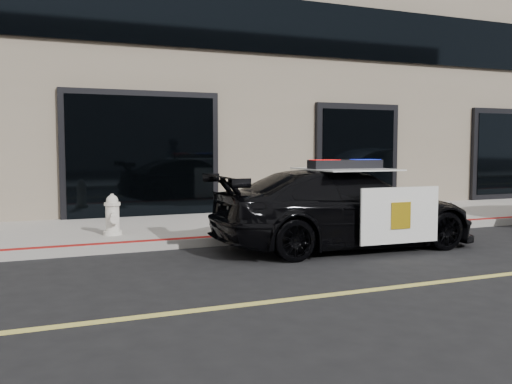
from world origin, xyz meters
name	(u,v)px	position (x,y,z in m)	size (l,w,h in m)	color
ground	(357,292)	(0.00, 0.00, 0.00)	(120.00, 120.00, 0.00)	black
sidewalk_n	(211,227)	(0.00, 5.25, 0.07)	(60.00, 3.50, 0.15)	gray
police_car	(345,208)	(1.41, 2.53, 0.65)	(2.23, 4.58, 1.45)	black
fire_hydrant	(113,216)	(-2.05, 4.43, 0.48)	(0.32, 0.44, 0.71)	silver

